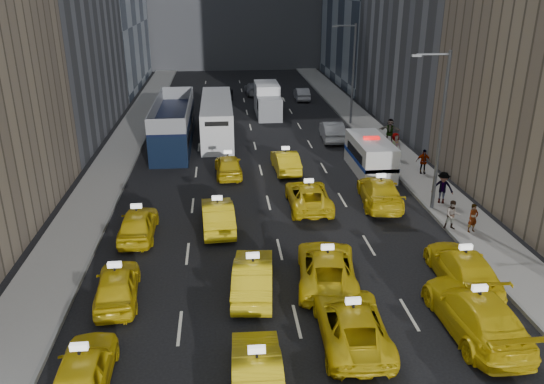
{
  "coord_description": "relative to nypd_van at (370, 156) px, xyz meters",
  "views": [
    {
      "loc": [
        -2.65,
        -15.11,
        12.21
      ],
      "look_at": [
        -0.12,
        10.66,
        2.0
      ],
      "focal_mm": 35.0,
      "sensor_mm": 36.0,
      "label": 1
    }
  ],
  "objects": [
    {
      "name": "city_bus",
      "position": [
        -10.48,
        10.4,
        0.4
      ],
      "size": [
        3.7,
        12.25,
        3.12
      ],
      "rotation": [
        0.0,
        0.0,
        0.1
      ],
      "color": "silver",
      "rests_on": "ground"
    },
    {
      "name": "misc_car_3",
      "position": [
        -9.5,
        26.26,
        -0.46
      ],
      "size": [
        1.75,
        4.03,
        1.35
      ],
      "primitive_type": "imported",
      "rotation": [
        0.0,
        0.0,
        3.1
      ],
      "color": "black",
      "rests_on": "ground"
    },
    {
      "name": "sidewalk_west",
      "position": [
        -18.0,
        6.09,
        -1.06
      ],
      "size": [
        3.0,
        90.0,
        0.15
      ],
      "primitive_type": "cube",
      "color": "gray",
      "rests_on": "ground"
    },
    {
      "name": "taxi_15",
      "position": [
        -0.97,
        -5.74,
        -0.35
      ],
      "size": [
        2.85,
        5.64,
        1.57
      ],
      "primitive_type": "imported",
      "rotation": [
        0.0,
        0.0,
        3.02
      ],
      "color": "gold",
      "rests_on": "ground"
    },
    {
      "name": "streetlight_near",
      "position": [
        1.68,
        -6.91,
        3.78
      ],
      "size": [
        2.15,
        0.22,
        9.0
      ],
      "color": "#595B60",
      "rests_on": "ground"
    },
    {
      "name": "misc_car_0",
      "position": [
        -0.97,
        8.16,
        -0.35
      ],
      "size": [
        2.0,
        4.91,
        1.58
      ],
      "primitive_type": "imported",
      "rotation": [
        0.0,
        0.0,
        3.07
      ],
      "color": "#A4A7AC",
      "rests_on": "ground"
    },
    {
      "name": "taxi_6",
      "position": [
        -5.68,
        -18.21,
        -0.43
      ],
      "size": [
        2.58,
        5.23,
        1.43
      ],
      "primitive_type": "imported",
      "rotation": [
        0.0,
        0.0,
        3.1
      ],
      "color": "gold",
      "rests_on": "ground"
    },
    {
      "name": "streetlight_far",
      "position": [
        1.68,
        13.09,
        3.78
      ],
      "size": [
        2.15,
        0.22,
        9.0
      ],
      "color": "#595B60",
      "rests_on": "ground"
    },
    {
      "name": "pedestrian_3",
      "position": [
        3.39,
        -1.08,
        -0.15
      ],
      "size": [
        1.04,
        0.57,
        1.68
      ],
      "primitive_type": "imported",
      "rotation": [
        0.0,
        0.0,
        -0.13
      ],
      "color": "gray",
      "rests_on": "sidewalk_east"
    },
    {
      "name": "taxi_14",
      "position": [
        -5.24,
        -5.78,
        -0.43
      ],
      "size": [
        2.44,
        5.15,
        1.42
      ],
      "primitive_type": "imported",
      "rotation": [
        0.0,
        0.0,
        3.12
      ],
      "color": "gold",
      "rests_on": "ground"
    },
    {
      "name": "taxi_12",
      "position": [
        -14.58,
        -8.8,
        -0.39
      ],
      "size": [
        1.78,
        4.4,
        1.5
      ],
      "primitive_type": "imported",
      "rotation": [
        0.0,
        0.0,
        3.14
      ],
      "color": "gold",
      "rests_on": "ground"
    },
    {
      "name": "double_decker",
      "position": [
        -13.96,
        8.08,
        0.62
      ],
      "size": [
        4.13,
        12.4,
        3.54
      ],
      "rotation": [
        0.0,
        0.0,
        0.11
      ],
      "color": "black",
      "rests_on": "ground"
    },
    {
      "name": "sidewalk_east",
      "position": [
        3.0,
        6.09,
        -1.06
      ],
      "size": [
        3.0,
        90.0,
        0.15
      ],
      "primitive_type": "cube",
      "color": "gray",
      "rests_on": "ground"
    },
    {
      "name": "taxi_9",
      "position": [
        -9.05,
        -14.65,
        -0.37
      ],
      "size": [
        2.05,
        4.78,
        1.53
      ],
      "primitive_type": "imported",
      "rotation": [
        0.0,
        0.0,
        3.05
      ],
      "color": "gold",
      "rests_on": "ground"
    },
    {
      "name": "taxi_16",
      "position": [
        -9.77,
        0.14,
        -0.41
      ],
      "size": [
        1.93,
        4.38,
        1.46
      ],
      "primitive_type": "imported",
      "rotation": [
        0.0,
        0.0,
        3.19
      ],
      "color": "gold",
      "rests_on": "ground"
    },
    {
      "name": "taxi_8",
      "position": [
        -14.63,
        -14.72,
        -0.42
      ],
      "size": [
        2.06,
        4.36,
        1.44
      ],
      "primitive_type": "imported",
      "rotation": [
        0.0,
        0.0,
        3.23
      ],
      "color": "gold",
      "rests_on": "ground"
    },
    {
      "name": "misc_car_2",
      "position": [
        -6.18,
        28.36,
        -0.44
      ],
      "size": [
        2.18,
        4.92,
        1.4
      ],
      "primitive_type": "imported",
      "rotation": [
        0.0,
        0.0,
        3.19
      ],
      "color": "gray",
      "rests_on": "ground"
    },
    {
      "name": "taxi_4",
      "position": [
        -14.8,
        -19.94,
        -0.41
      ],
      "size": [
        1.81,
        4.33,
        1.47
      ],
      "primitive_type": "imported",
      "rotation": [
        0.0,
        0.0,
        3.16
      ],
      "color": "gold",
      "rests_on": "ground"
    },
    {
      "name": "curb_east",
      "position": [
        1.55,
        6.09,
        -1.05
      ],
      "size": [
        0.15,
        90.0,
        0.18
      ],
      "primitive_type": "cube",
      "color": "slate",
      "rests_on": "ground"
    },
    {
      "name": "taxi_13",
      "position": [
        -10.5,
        -8.19,
        -0.37
      ],
      "size": [
        1.89,
        4.75,
        1.54
      ],
      "primitive_type": "imported",
      "rotation": [
        0.0,
        0.0,
        3.2
      ],
      "color": "gold",
      "rests_on": "ground"
    },
    {
      "name": "ground",
      "position": [
        -7.5,
        -18.91,
        -1.14
      ],
      "size": [
        160.0,
        160.0,
        0.0
      ],
      "primitive_type": "plane",
      "color": "black",
      "rests_on": "ground"
    },
    {
      "name": "curb_west",
      "position": [
        -16.55,
        6.09,
        -1.05
      ],
      "size": [
        0.15,
        90.0,
        0.18
      ],
      "primitive_type": "cube",
      "color": "slate",
      "rests_on": "ground"
    },
    {
      "name": "pedestrian_0",
      "position": [
        2.64,
        -10.2,
        -0.22
      ],
      "size": [
        0.64,
        0.5,
        1.54
      ],
      "primitive_type": "imported",
      "rotation": [
        0.0,
        0.0,
        0.25
      ],
      "color": "gray",
      "rests_on": "sidewalk_east"
    },
    {
      "name": "taxi_11",
      "position": [
        0.05,
        -14.79,
        -0.37
      ],
      "size": [
        2.47,
        5.4,
        1.53
      ],
      "primitive_type": "imported",
      "rotation": [
        0.0,
        0.0,
        3.08
      ],
      "color": "gold",
      "rests_on": "ground"
    },
    {
      "name": "taxi_17",
      "position": [
        -5.8,
        0.67,
        -0.41
      ],
      "size": [
        1.75,
        4.5,
        1.46
      ],
      "primitive_type": "imported",
      "rotation": [
        0.0,
        0.0,
        3.19
      ],
      "color": "gold",
      "rests_on": "ground"
    },
    {
      "name": "taxi_7",
      "position": [
        -0.99,
        -18.19,
        -0.31
      ],
      "size": [
        2.47,
        5.8,
        1.67
      ],
      "primitive_type": "imported",
      "rotation": [
        0.0,
        0.0,
        3.17
      ],
      "color": "gold",
      "rests_on": "ground"
    },
    {
      "name": "pedestrian_5",
      "position": [
        3.55,
        6.91,
        -0.07
      ],
      "size": [
        1.76,
        1.16,
        1.85
      ],
      "primitive_type": "imported",
      "rotation": [
        0.0,
        0.0,
        -0.43
      ],
      "color": "gray",
      "rests_on": "sidewalk_east"
    },
    {
      "name": "nypd_van",
      "position": [
        0.0,
        0.0,
        0.0
      ],
      "size": [
        2.41,
        5.91,
        2.52
      ],
      "rotation": [
        0.0,
        0.0,
        -0.02
      ],
      "color": "silver",
      "rests_on": "ground"
    },
    {
      "name": "pedestrian_2",
      "position": [
        2.61,
        -6.26,
        -0.04
      ],
      "size": [
        1.33,
        0.95,
        1.91
      ],
      "primitive_type": "imported",
      "rotation": [
        0.0,
        0.0,
        -0.4
      ],
      "color": "gray",
      "rests_on": "sidewalk_east"
    },
    {
      "name": "pedestrian_1",
      "position": [
        1.7,
        -9.79,
        -0.19
      ],
      "size": [
        0.84,
        0.56,
        1.6
      ],
      "primitive_type": "imported",
      "rotation": [
        0.0,
        0.0,
        -0.18
      ],
      "color": "gray",
      "rests_on": "sidewalk_east"
    },
    {
      "name": "pedestrian_4",
      "position": [
        2.52,
        2.4,
        -0.04
      ],
      "size": [
        1.03,
        0.73,
        1.9
      ],
      "primitive_type": "imported",
      "rotation": [
        0.0,
        0.0,
        0.26
      ],
      "color": "gray",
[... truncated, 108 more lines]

